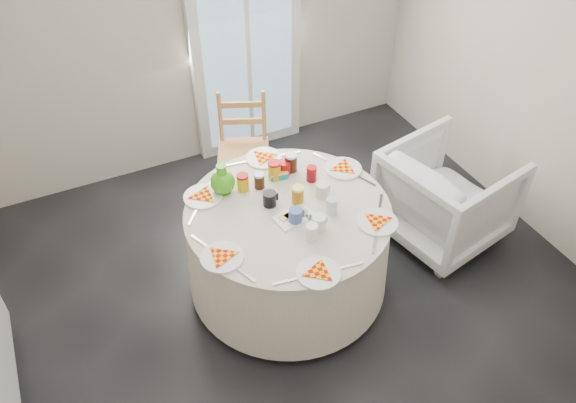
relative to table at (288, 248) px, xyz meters
name	(u,v)px	position (x,y,z in m)	size (l,w,h in m)	color
floor	(306,299)	(0.05, -0.19, -0.38)	(4.00, 4.00, 0.00)	black
wall_back	(196,20)	(0.05, 1.81, 0.93)	(4.00, 0.02, 2.60)	#BCB5A3
wall_right	(571,76)	(2.05, -0.19, 0.93)	(0.02, 4.00, 2.60)	#BCB5A3
glass_door	(246,42)	(0.45, 1.76, 0.68)	(1.00, 0.08, 2.10)	silver
table	(288,248)	(0.00, 0.00, 0.00)	(1.39, 1.39, 0.71)	beige
wooden_chair	(243,150)	(0.11, 1.07, 0.09)	(0.41, 0.39, 0.93)	#BD913E
armchair	(446,195)	(1.32, -0.03, 0.02)	(0.83, 0.78, 0.85)	silver
place_settings	(288,205)	(0.00, 0.00, 0.40)	(1.42, 1.42, 0.03)	silver
jar_cluster	(276,175)	(0.04, 0.26, 0.45)	(0.53, 0.26, 0.15)	#A56122
butter_tub	(278,170)	(0.09, 0.34, 0.41)	(0.13, 0.09, 0.05)	#0E959D
green_pitcher	(222,175)	(-0.31, 0.36, 0.49)	(0.17, 0.17, 0.22)	#3FA917
cheese_platter	(294,213)	(0.00, -0.08, 0.40)	(0.25, 0.16, 0.03)	white
mugs_glasses	(303,198)	(0.09, -0.02, 0.44)	(0.66, 0.66, 0.12)	gray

